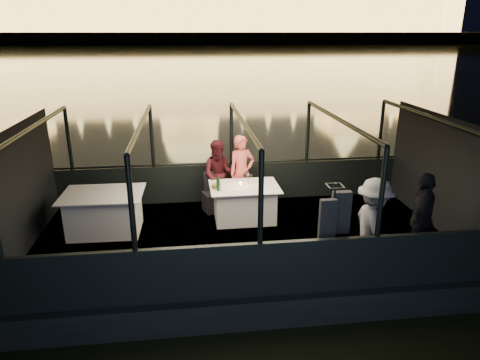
{
  "coord_description": "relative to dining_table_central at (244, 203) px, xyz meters",
  "views": [
    {
      "loc": [
        -0.99,
        -7.55,
        4.34
      ],
      "look_at": [
        0.0,
        0.4,
        1.55
      ],
      "focal_mm": 32.0,
      "sensor_mm": 36.0,
      "label": 1
    }
  ],
  "objects": [
    {
      "name": "river_water",
      "position": [
        -0.14,
        79.19,
        -0.89
      ],
      "size": [
        500.0,
        500.0,
        0.0
      ],
      "primitive_type": "plane",
      "color": "black",
      "rests_on": "ground"
    },
    {
      "name": "boat_hull",
      "position": [
        -0.14,
        -0.81,
        -0.89
      ],
      "size": [
        8.6,
        4.4,
        1.0
      ],
      "primitive_type": "cube",
      "color": "black",
      "rests_on": "river_water"
    },
    {
      "name": "boat_deck",
      "position": [
        -0.14,
        -0.81,
        -0.41
      ],
      "size": [
        8.0,
        4.0,
        0.04
      ],
      "primitive_type": "cube",
      "color": "black",
      "rests_on": "boat_hull"
    },
    {
      "name": "gunwale_port",
      "position": [
        -0.14,
        1.19,
        0.06
      ],
      "size": [
        8.0,
        0.08,
        0.9
      ],
      "primitive_type": "cube",
      "color": "black",
      "rests_on": "boat_deck"
    },
    {
      "name": "gunwale_starboard",
      "position": [
        -0.14,
        -2.81,
        0.06
      ],
      "size": [
        8.0,
        0.08,
        0.9
      ],
      "primitive_type": "cube",
      "color": "black",
      "rests_on": "boat_deck"
    },
    {
      "name": "cabin_glass_port",
      "position": [
        -0.14,
        1.19,
        1.21
      ],
      "size": [
        8.0,
        0.02,
        1.4
      ],
      "primitive_type": null,
      "color": "#99B2B2",
      "rests_on": "gunwale_port"
    },
    {
      "name": "cabin_glass_starboard",
      "position": [
        -0.14,
        -2.81,
        1.21
      ],
      "size": [
        8.0,
        0.02,
        1.4
      ],
      "primitive_type": null,
      "color": "#99B2B2",
      "rests_on": "gunwale_starboard"
    },
    {
      "name": "cabin_roof_glass",
      "position": [
        -0.14,
        -0.81,
        1.91
      ],
      "size": [
        8.0,
        4.0,
        0.02
      ],
      "primitive_type": null,
      "color": "#99B2B2",
      "rests_on": "boat_deck"
    },
    {
      "name": "end_wall_fore",
      "position": [
        -4.14,
        -0.81,
        0.76
      ],
      "size": [
        0.02,
        4.0,
        2.3
      ],
      "primitive_type": null,
      "color": "black",
      "rests_on": "boat_deck"
    },
    {
      "name": "end_wall_aft",
      "position": [
        3.86,
        -0.81,
        0.76
      ],
      "size": [
        0.02,
        4.0,
        2.3
      ],
      "primitive_type": null,
      "color": "black",
      "rests_on": "boat_deck"
    },
    {
      "name": "canopy_ribs",
      "position": [
        -0.14,
        -0.81,
        0.76
      ],
      "size": [
        8.0,
        4.0,
        2.3
      ],
      "primitive_type": null,
      "color": "black",
      "rests_on": "boat_deck"
    },
    {
      "name": "embankment",
      "position": [
        -0.14,
        209.19,
        0.11
      ],
      "size": [
        400.0,
        140.0,
        6.0
      ],
      "primitive_type": "cube",
      "color": "#423D33",
      "rests_on": "ground"
    },
    {
      "name": "dining_table_central",
      "position": [
        0.0,
        0.0,
        0.0
      ],
      "size": [
        1.46,
        1.06,
        0.77
      ],
      "primitive_type": "cube",
      "rotation": [
        0.0,
        0.0,
        0.01
      ],
      "color": "white",
      "rests_on": "boat_deck"
    },
    {
      "name": "dining_table_aft",
      "position": [
        -2.85,
        -0.25,
        0.0
      ],
      "size": [
        1.6,
        1.18,
        0.83
      ],
      "primitive_type": "cube",
      "rotation": [
        0.0,
        0.0,
        -0.02
      ],
      "color": "silver",
      "rests_on": "boat_deck"
    },
    {
      "name": "chair_port_left",
      "position": [
        -0.63,
        0.55,
        0.06
      ],
      "size": [
        0.51,
        0.51,
        0.87
      ],
      "primitive_type": "cube",
      "rotation": [
        0.0,
        0.0,
        0.29
      ],
      "color": "black",
      "rests_on": "boat_deck"
    },
    {
      "name": "chair_port_right",
      "position": [
        0.08,
        0.45,
        0.06
      ],
      "size": [
        0.48,
        0.48,
        0.81
      ],
      "primitive_type": "cube",
      "rotation": [
        0.0,
        0.0,
        -0.31
      ],
      "color": "black",
      "rests_on": "boat_deck"
    },
    {
      "name": "coat_stand",
      "position": [
        1.05,
        -2.5,
        0.51
      ],
      "size": [
        0.57,
        0.53,
        1.67
      ],
      "primitive_type": null,
      "rotation": [
        0.0,
        0.0,
        0.41
      ],
      "color": "black",
      "rests_on": "boat_deck"
    },
    {
      "name": "person_woman_coral",
      "position": [
        0.04,
        0.72,
        0.36
      ],
      "size": [
        0.7,
        0.56,
        1.68
      ],
      "primitive_type": "imported",
      "rotation": [
        0.0,
        0.0,
        0.3
      ],
      "color": "#E35D52",
      "rests_on": "boat_deck"
    },
    {
      "name": "person_man_maroon",
      "position": [
        -0.47,
        0.72,
        0.36
      ],
      "size": [
        0.82,
        0.67,
        1.59
      ],
      "primitive_type": "imported",
      "rotation": [
        0.0,
        0.0,
        -0.11
      ],
      "color": "#3C1016",
      "rests_on": "boat_deck"
    },
    {
      "name": "passenger_stripe",
      "position": [
        1.82,
        -2.31,
        0.47
      ],
      "size": [
        0.65,
        1.09,
        1.64
      ],
      "primitive_type": "imported",
      "rotation": [
        0.0,
        0.0,
        1.53
      ],
      "color": "silver",
      "rests_on": "boat_deck"
    },
    {
      "name": "passenger_dark",
      "position": [
        2.69,
        -2.25,
        0.47
      ],
      "size": [
        0.96,
        1.04,
        1.7
      ],
      "primitive_type": "imported",
      "rotation": [
        0.0,
        0.0,
        4.03
      ],
      "color": "black",
      "rests_on": "boat_deck"
    },
    {
      "name": "wine_bottle",
      "position": [
        -0.57,
        -0.2,
        0.53
      ],
      "size": [
        0.07,
        0.07,
        0.32
      ],
      "primitive_type": "cylinder",
      "rotation": [
        0.0,
        0.0,
        0.09
      ],
      "color": "#123316",
      "rests_on": "dining_table_central"
    },
    {
      "name": "bread_basket",
      "position": [
        -0.6,
        -0.04,
        0.42
      ],
      "size": [
        0.2,
        0.2,
        0.07
      ],
      "primitive_type": "cylinder",
      "rotation": [
        0.0,
        0.0,
        -0.11
      ],
      "color": "olive",
      "rests_on": "dining_table_central"
    },
    {
      "name": "amber_candle",
      "position": [
        -0.08,
        0.03,
        0.42
      ],
      "size": [
        0.06,
        0.06,
        0.07
      ],
      "primitive_type": "cylinder",
      "rotation": [
        0.0,
        0.0,
        0.17
      ],
      "color": "gold",
      "rests_on": "dining_table_central"
    },
    {
      "name": "plate_near",
      "position": [
        0.21,
        -0.13,
        0.39
      ],
      "size": [
        0.25,
        0.25,
        0.01
      ],
      "primitive_type": "cylinder",
      "rotation": [
        0.0,
        0.0,
        -0.06
      ],
      "color": "white",
      "rests_on": "dining_table_central"
    },
    {
      "name": "plate_far",
      "position": [
        -0.5,
        0.23,
        0.39
      ],
      "size": [
        0.25,
        0.25,
        0.01
      ],
      "primitive_type": "cylinder",
      "rotation": [
        0.0,
        0.0,
        0.16
      ],
      "color": "white",
      "rests_on": "dining_table_central"
    },
    {
      "name": "wine_glass_white",
      "position": [
        -0.52,
        -0.2,
        0.48
      ],
      "size": [
        0.07,
        0.07,
        0.18
      ],
      "primitive_type": null,
      "rotation": [
        0.0,
        0.0,
        0.25
      ],
      "color": "silver",
      "rests_on": "dining_table_central"
    },
    {
      "name": "wine_glass_red",
      "position": [
        0.11,
        0.2,
        0.48
      ],
      "size": [
        0.08,
        0.08,
        0.19
      ],
      "primitive_type": null,
      "rotation": [
        0.0,
        0.0,
        0.32
      ],
      "color": "white",
      "rests_on": "dining_table_central"
    }
  ]
}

